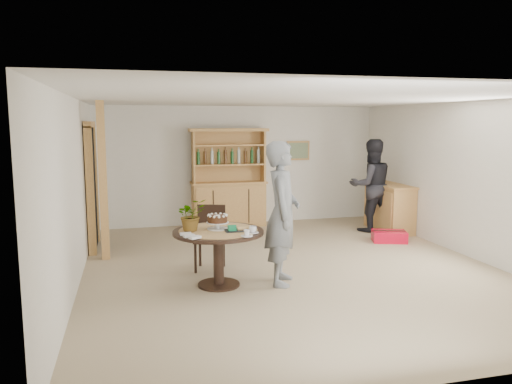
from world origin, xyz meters
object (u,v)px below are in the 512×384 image
object	(u,v)px
sideboard	(389,207)
red_suitcase	(389,236)
dining_table	(218,241)
dining_chair	(210,233)
adult_person	(371,185)
hutch	(229,193)
teen_boy	(282,213)

from	to	relation	value
sideboard	red_suitcase	size ratio (longest dim) A/B	1.81
sideboard	dining_table	distance (m)	4.68
dining_chair	red_suitcase	xyz separation A→B (m)	(3.43, 0.84, -0.43)
dining_table	dining_chair	world-z (taller)	dining_chair
sideboard	red_suitcase	xyz separation A→B (m)	(-0.47, -0.87, -0.37)
adult_person	sideboard	bearing A→B (deg)	172.51
hutch	dining_table	size ratio (longest dim) A/B	1.70
dining_chair	adult_person	size ratio (longest dim) A/B	0.51
red_suitcase	dining_chair	bearing A→B (deg)	-147.49
sideboard	red_suitcase	world-z (taller)	sideboard
dining_table	red_suitcase	size ratio (longest dim) A/B	1.72
hutch	dining_chair	size ratio (longest dim) A/B	2.16
hutch	adult_person	xyz separation A→B (m)	(2.65, -1.18, 0.23)
dining_chair	teen_boy	world-z (taller)	teen_boy
hutch	teen_boy	size ratio (longest dim) A/B	1.06
hutch	teen_boy	xyz separation A→B (m)	(-0.03, -3.88, 0.27)
dining_table	adult_person	bearing A→B (deg)	36.34
dining_table	dining_chair	bearing A→B (deg)	88.24
red_suitcase	adult_person	bearing A→B (deg)	103.45
dining_chair	sideboard	bearing A→B (deg)	42.35
hutch	dining_chair	xyz separation A→B (m)	(-0.86, -2.96, -0.15)
adult_person	red_suitcase	world-z (taller)	adult_person
teen_boy	dining_table	bearing A→B (deg)	104.00
dining_table	adult_person	world-z (taller)	adult_person
adult_person	dining_chair	bearing A→B (deg)	28.46
dining_table	red_suitcase	xyz separation A→B (m)	(3.45, 1.67, -0.50)
hutch	dining_chair	bearing A→B (deg)	-106.20
hutch	sideboard	distance (m)	3.29
dining_chair	red_suitcase	size ratio (longest dim) A/B	1.36
adult_person	red_suitcase	bearing A→B (deg)	86.38
sideboard	dining_chair	world-z (taller)	dining_chair
teen_boy	hutch	bearing A→B (deg)	20.20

